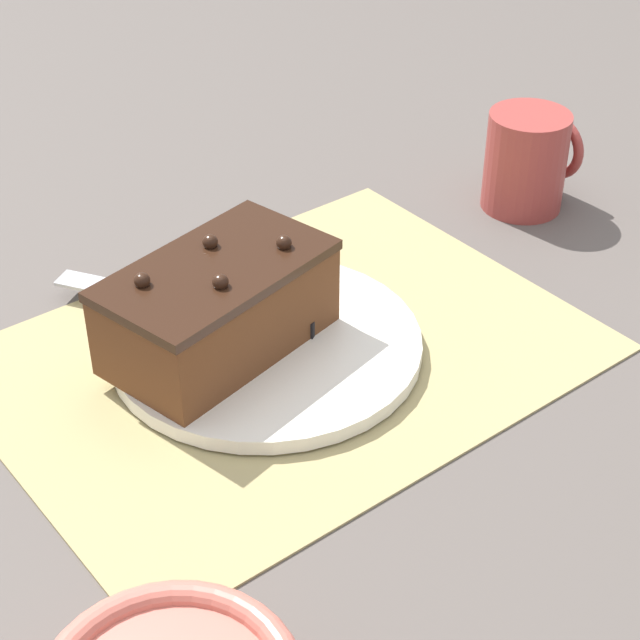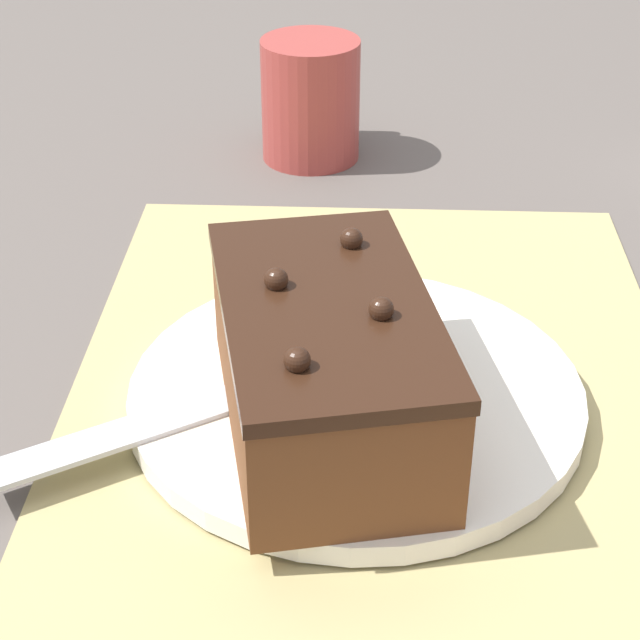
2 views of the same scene
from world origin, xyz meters
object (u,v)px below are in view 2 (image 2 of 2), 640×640
Objects in this scene: chocolate_cake at (327,363)px; coffee_mug at (311,99)px; serving_knife at (270,380)px; cake_plate at (356,394)px.

coffee_mug is (0.37, 0.03, -0.00)m from chocolate_cake.
serving_knife is 2.16× the size of coffee_mug.
serving_knife is (-0.00, 0.05, 0.01)m from cake_plate.
coffee_mug is at bearing 4.17° from chocolate_cake.
serving_knife is (0.03, 0.03, -0.03)m from chocolate_cake.
chocolate_cake reaches higher than cake_plate.
coffee_mug is at bearing -32.74° from serving_knife.
chocolate_cake is at bearing 156.21° from cake_plate.
chocolate_cake is at bearing -165.09° from serving_knife.
cake_plate is at bearing -23.79° from chocolate_cake.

